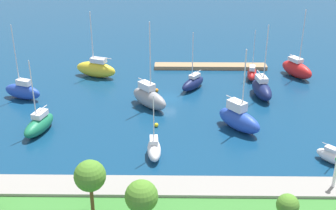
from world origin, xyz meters
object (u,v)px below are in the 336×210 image
sailboat_red_east_end (297,69)px  sailboat_blue_lone_north (23,91)px  sailboat_blue_outer_mooring (239,119)px  sailboat_navy_by_breakwater (262,89)px  park_tree_east (288,206)px  pier_dock (210,66)px  sailboat_red_inner_mooring (252,73)px  sailboat_green_far_north (39,124)px  mooring_buoy_orange (157,90)px  sailboat_yellow_along_channel (96,69)px  sailboat_white_far_south (154,149)px  sailboat_gray_center_basin (149,97)px  harbor_beacon (336,170)px  park_tree_west (90,176)px  sailboat_white_west_end (333,157)px  park_tree_mideast (141,196)px  sailboat_navy_lone_south (193,83)px  mooring_buoy_yellow (156,125)px

sailboat_red_east_end → sailboat_blue_lone_north: sailboat_red_east_end is taller
sailboat_blue_outer_mooring → sailboat_navy_by_breakwater: 12.49m
park_tree_east → sailboat_blue_lone_north: size_ratio=0.35×
pier_dock → sailboat_red_inner_mooring: (-7.06, 5.44, 0.70)m
sailboat_green_far_north → mooring_buoy_orange: sailboat_green_far_north is taller
sailboat_yellow_along_channel → sailboat_white_far_south: bearing=132.9°
sailboat_red_east_end → sailboat_blue_outer_mooring: 24.45m
sailboat_red_east_end → sailboat_blue_lone_north: 48.14m
sailboat_yellow_along_channel → sailboat_gray_center_basin: sailboat_gray_center_basin is taller
harbor_beacon → sailboat_blue_outer_mooring: size_ratio=0.31×
pier_dock → sailboat_white_far_south: (9.52, 32.23, 0.67)m
sailboat_blue_outer_mooring → park_tree_west: bearing=-80.9°
harbor_beacon → sailboat_green_far_north: 39.10m
sailboat_white_west_end → harbor_beacon: bearing=-62.8°
harbor_beacon → pier_dock: bearing=-75.7°
sailboat_white_far_south → sailboat_blue_lone_north: (22.10, -17.46, 0.41)m
pier_dock → sailboat_blue_lone_north: bearing=25.0°
sailboat_red_inner_mooring → sailboat_blue_lone_north: sailboat_blue_lone_north is taller
sailboat_white_far_south → sailboat_white_west_end: sailboat_white_far_south is taller
harbor_beacon → sailboat_red_east_end: bearing=-97.9°
sailboat_red_inner_mooring → sailboat_blue_lone_north: size_ratio=0.72×
park_tree_west → park_tree_mideast: 5.47m
park_tree_east → sailboat_navy_by_breakwater: size_ratio=0.36×
park_tree_west → mooring_buoy_orange: (-5.24, -33.23, -5.18)m
harbor_beacon → park_tree_west: (25.52, 4.24, 1.83)m
sailboat_white_far_south → park_tree_west: bearing=-28.0°
park_tree_mideast → sailboat_red_inner_mooring: size_ratio=0.53×
sailboat_red_inner_mooring → sailboat_blue_outer_mooring: bearing=176.4°
sailboat_white_far_south → sailboat_gray_center_basin: (1.36, -14.67, 0.60)m
sailboat_navy_lone_south → mooring_buoy_orange: (6.18, 1.34, -0.81)m
sailboat_yellow_along_channel → sailboat_blue_lone_north: sailboat_blue_lone_north is taller
sailboat_red_east_end → sailboat_white_west_end: sailboat_red_east_end is taller
sailboat_navy_lone_south → sailboat_red_inner_mooring: sailboat_navy_lone_south is taller
sailboat_navy_lone_south → mooring_buoy_yellow: (5.77, 13.91, -0.83)m
park_tree_west → sailboat_red_east_end: bearing=-126.9°
harbor_beacon → sailboat_red_east_end: size_ratio=0.30×
sailboat_navy_by_breakwater → mooring_buoy_yellow: sailboat_navy_by_breakwater is taller
sailboat_gray_center_basin → sailboat_green_far_north: 17.22m
harbor_beacon → sailboat_yellow_along_channel: 47.83m
sailboat_red_east_end → sailboat_navy_by_breakwater: sailboat_red_east_end is taller
sailboat_navy_lone_south → sailboat_white_far_south: (5.75, 21.88, -0.10)m
sailboat_blue_outer_mooring → sailboat_gray_center_basin: size_ratio=0.88×
pier_dock → sailboat_white_far_south: 33.61m
sailboat_yellow_along_channel → sailboat_gray_center_basin: 16.43m
sailboat_white_west_end → sailboat_navy_by_breakwater: bearing=151.0°
sailboat_navy_by_breakwater → sailboat_green_far_north: bearing=-77.1°
sailboat_gray_center_basin → sailboat_green_far_north: sailboat_gray_center_basin is taller
sailboat_blue_outer_mooring → sailboat_white_west_end: size_ratio=1.64×
mooring_buoy_orange → sailboat_white_far_south: bearing=91.2°
pier_dock → sailboat_navy_lone_south: (3.76, 10.35, 0.77)m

